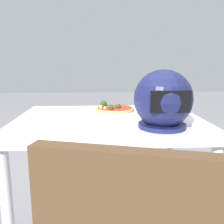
# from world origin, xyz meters

# --- Properties ---
(dining_table) EXTENTS (1.03, 0.82, 0.71)m
(dining_table) POSITION_xyz_m (0.00, 0.00, 0.62)
(dining_table) COLOR white
(dining_table) RESTS_ON ground
(pizza_plate) EXTENTS (0.30, 0.30, 0.01)m
(pizza_plate) POSITION_xyz_m (-0.04, -0.16, 0.71)
(pizza_plate) COLOR white
(pizza_plate) RESTS_ON dining_table
(pizza) EXTENTS (0.24, 0.24, 0.06)m
(pizza) POSITION_xyz_m (-0.04, -0.16, 0.73)
(pizza) COLOR tan
(pizza) RESTS_ON pizza_plate
(motorcycle_helmet) EXTENTS (0.28, 0.28, 0.28)m
(motorcycle_helmet) POSITION_xyz_m (-0.25, 0.21, 0.84)
(motorcycle_helmet) COLOR #191E4C
(motorcycle_helmet) RESTS_ON dining_table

